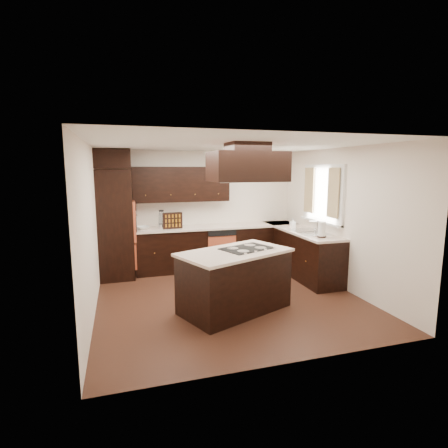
% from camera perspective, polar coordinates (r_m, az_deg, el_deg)
% --- Properties ---
extents(floor, '(4.20, 4.20, 0.02)m').
position_cam_1_polar(floor, '(5.97, 0.75, -11.99)').
color(floor, '#572F1E').
rests_on(floor, ground).
extents(ceiling, '(4.20, 4.20, 0.02)m').
position_cam_1_polar(ceiling, '(5.59, 0.80, 12.91)').
color(ceiling, white).
rests_on(ceiling, ground).
extents(wall_back, '(4.20, 0.02, 2.50)m').
position_cam_1_polar(wall_back, '(7.67, -3.96, 2.40)').
color(wall_back, white).
rests_on(wall_back, ground).
extents(wall_front, '(4.20, 0.02, 2.50)m').
position_cam_1_polar(wall_front, '(3.72, 10.58, -4.83)').
color(wall_front, white).
rests_on(wall_front, ground).
extents(wall_left, '(0.02, 4.20, 2.50)m').
position_cam_1_polar(wall_left, '(5.41, -21.08, -0.97)').
color(wall_left, white).
rests_on(wall_left, ground).
extents(wall_right, '(0.02, 4.20, 2.50)m').
position_cam_1_polar(wall_right, '(6.59, 18.58, 0.86)').
color(wall_right, white).
rests_on(wall_right, ground).
extents(oven_column, '(0.65, 0.75, 2.12)m').
position_cam_1_polar(oven_column, '(7.11, -17.30, -0.06)').
color(oven_column, black).
rests_on(oven_column, floor).
extents(wall_oven_face, '(0.05, 0.62, 0.78)m').
position_cam_1_polar(wall_oven_face, '(7.10, -14.50, 0.55)').
color(wall_oven_face, '#CF5632').
rests_on(wall_oven_face, oven_column).
extents(base_cabinets_back, '(2.93, 0.60, 0.88)m').
position_cam_1_polar(base_cabinets_back, '(7.51, -3.11, -3.99)').
color(base_cabinets_back, black).
rests_on(base_cabinets_back, floor).
extents(base_cabinets_right, '(0.60, 2.40, 0.88)m').
position_cam_1_polar(base_cabinets_right, '(7.32, 12.20, -4.54)').
color(base_cabinets_right, black).
rests_on(base_cabinets_right, floor).
extents(countertop_back, '(2.93, 0.63, 0.04)m').
position_cam_1_polar(countertop_back, '(7.41, -3.11, -0.55)').
color(countertop_back, beige).
rests_on(countertop_back, base_cabinets_back).
extents(countertop_right, '(0.63, 2.40, 0.04)m').
position_cam_1_polar(countertop_right, '(7.22, 12.22, -1.00)').
color(countertop_right, beige).
rests_on(countertop_right, base_cabinets_right).
extents(upper_cabinets, '(2.00, 0.34, 0.72)m').
position_cam_1_polar(upper_cabinets, '(7.36, -6.98, 6.46)').
color(upper_cabinets, black).
rests_on(upper_cabinets, wall_back).
extents(dishwasher_front, '(0.60, 0.05, 0.72)m').
position_cam_1_polar(dishwasher_front, '(7.32, -0.32, -4.69)').
color(dishwasher_front, '#CF5632').
rests_on(dishwasher_front, floor).
extents(window_frame, '(0.06, 1.32, 1.12)m').
position_cam_1_polar(window_frame, '(6.98, 15.87, 4.73)').
color(window_frame, white).
rests_on(window_frame, wall_right).
extents(window_pane, '(0.00, 1.20, 1.00)m').
position_cam_1_polar(window_pane, '(6.99, 16.07, 4.73)').
color(window_pane, white).
rests_on(window_pane, wall_right).
extents(curtain_left, '(0.02, 0.34, 0.90)m').
position_cam_1_polar(curtain_left, '(6.59, 17.41, 4.86)').
color(curtain_left, beige).
rests_on(curtain_left, wall_right).
extents(curtain_right, '(0.02, 0.34, 0.90)m').
position_cam_1_polar(curtain_right, '(7.30, 13.72, 5.38)').
color(curtain_right, beige).
rests_on(curtain_right, wall_right).
extents(sink_rim, '(0.52, 0.84, 0.01)m').
position_cam_1_polar(sink_rim, '(6.92, 13.73, -1.28)').
color(sink_rim, silver).
rests_on(sink_rim, countertop_right).
extents(island, '(1.79, 1.40, 0.88)m').
position_cam_1_polar(island, '(5.34, 1.74, -9.44)').
color(island, black).
rests_on(island, floor).
extents(island_top, '(1.87, 1.48, 0.04)m').
position_cam_1_polar(island_top, '(5.21, 1.77, -4.64)').
color(island_top, beige).
rests_on(island_top, island).
extents(cooktop, '(0.88, 0.75, 0.01)m').
position_cam_1_polar(cooktop, '(5.36, 3.71, -3.98)').
color(cooktop, black).
rests_on(cooktop, island_top).
extents(range_hood, '(1.05, 0.72, 0.42)m').
position_cam_1_polar(range_hood, '(5.09, 3.77, 9.33)').
color(range_hood, black).
rests_on(range_hood, ceiling).
extents(hood_duct, '(0.55, 0.50, 0.13)m').
position_cam_1_polar(hood_duct, '(5.10, 3.80, 12.42)').
color(hood_duct, black).
rests_on(hood_duct, ceiling).
extents(blender_base, '(0.15, 0.15, 0.10)m').
position_cam_1_polar(blender_base, '(7.21, -10.13, -0.38)').
color(blender_base, silver).
rests_on(blender_base, countertop_back).
extents(blender_pitcher, '(0.13, 0.13, 0.26)m').
position_cam_1_polar(blender_pitcher, '(7.19, -10.17, 1.04)').
color(blender_pitcher, silver).
rests_on(blender_pitcher, blender_base).
extents(spice_rack, '(0.41, 0.14, 0.33)m').
position_cam_1_polar(spice_rack, '(7.18, -8.43, 0.56)').
color(spice_rack, black).
rests_on(spice_rack, countertop_back).
extents(mixing_bowl, '(0.30, 0.30, 0.06)m').
position_cam_1_polar(mixing_bowl, '(7.23, -13.09, -0.60)').
color(mixing_bowl, white).
rests_on(mixing_bowl, countertop_back).
extents(soap_bottle, '(0.10, 0.10, 0.20)m').
position_cam_1_polar(soap_bottle, '(7.31, 11.17, 0.12)').
color(soap_bottle, white).
rests_on(soap_bottle, countertop_right).
extents(paper_towel, '(0.14, 0.14, 0.28)m').
position_cam_1_polar(paper_towel, '(6.44, 15.68, -0.88)').
color(paper_towel, white).
rests_on(paper_towel, countertop_right).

